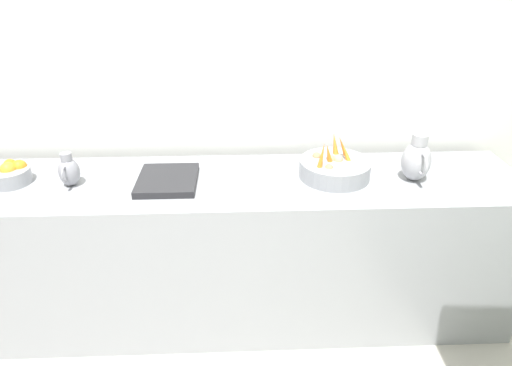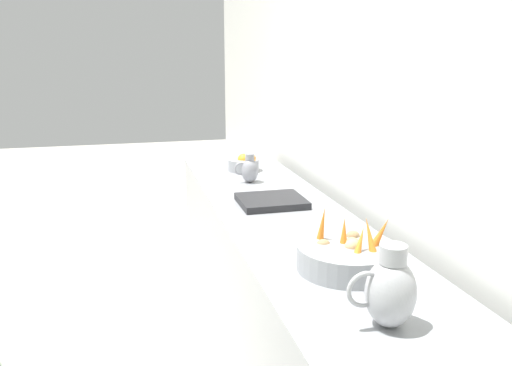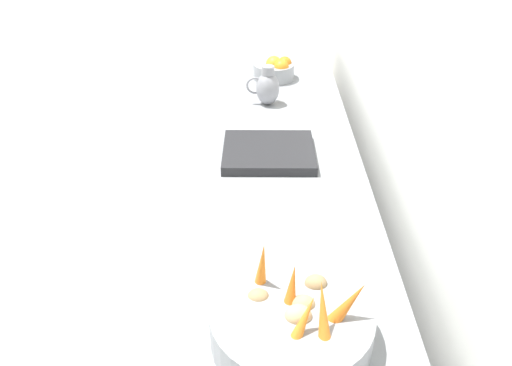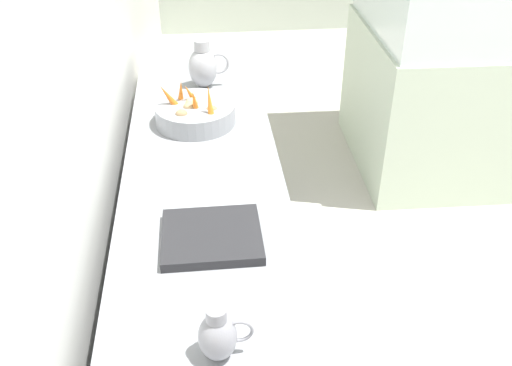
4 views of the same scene
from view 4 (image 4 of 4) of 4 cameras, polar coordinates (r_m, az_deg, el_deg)
tile_wall_left at (r=2.48m, az=-16.94°, el=16.80°), size 0.10×8.27×3.00m
prep_counter at (r=2.51m, az=-4.74°, el=-9.26°), size 0.65×3.16×0.91m
vegetable_colander at (r=2.69m, az=-6.11°, el=6.96°), size 0.37×0.37×0.22m
metal_pitcher_tall at (r=3.04m, az=-5.29°, el=11.57°), size 0.21×0.15×0.25m
metal_pitcher_short at (r=1.57m, az=-3.80°, el=-14.93°), size 0.15×0.11×0.18m
counter_sink_basin at (r=1.97m, az=-4.45°, el=-5.35°), size 0.34×0.30×0.04m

